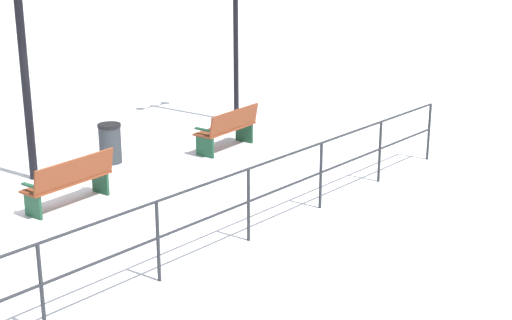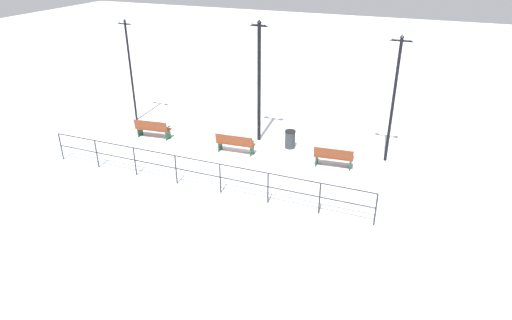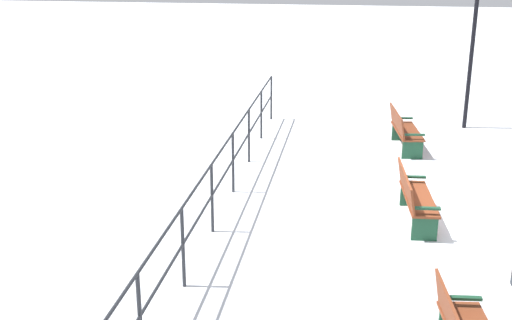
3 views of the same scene
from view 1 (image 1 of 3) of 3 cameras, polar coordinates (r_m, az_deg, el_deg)
The scene contains 5 objects.
ground_plane at distance 13.68m, azimuth -13.90°, elevation -3.13°, with size 80.00×80.00×0.00m, color white.
bench_nearest at distance 16.16m, azimuth -2.08°, elevation 2.35°, with size 0.69×1.59×0.90m.
bench_second at distance 13.38m, azimuth -13.57°, elevation -1.47°, with size 0.62×1.68×0.88m.
waterfront_railing at distance 10.91m, azimuth -3.74°, elevation -3.65°, with size 0.05×12.73×1.17m.
trash_bin at distance 15.59m, azimuth -10.72°, elevation 1.23°, with size 0.46×0.46×0.80m.
Camera 1 is at (-10.65, 7.15, 4.74)m, focal length 54.16 mm.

